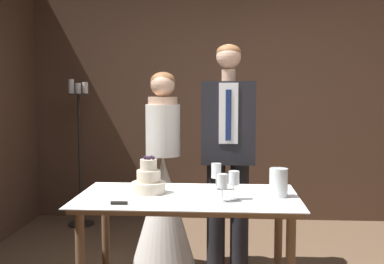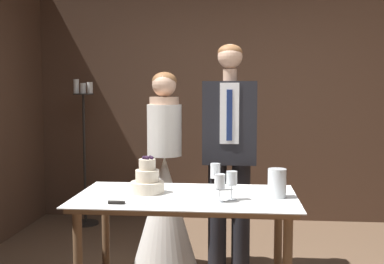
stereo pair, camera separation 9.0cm
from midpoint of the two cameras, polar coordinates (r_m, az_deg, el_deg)
The scene contains 11 objects.
wall_back at distance 5.45m, azimuth 4.97°, elevation 4.16°, with size 4.56×0.12×2.77m, color #513828.
cake_table at distance 3.12m, azimuth 0.12°, elevation -9.22°, with size 1.41×0.79×0.79m.
tiered_cake at distance 3.17m, azimuth -4.50°, elevation -5.76°, with size 0.22×0.22×0.24m.
cake_knife at distance 2.88m, azimuth -6.62°, elevation -8.37°, with size 0.41×0.03×0.02m.
wine_glass_near at distance 2.97m, azimuth 5.61°, elevation -5.66°, with size 0.07×0.07×0.18m.
wine_glass_middle at distance 2.91m, azimuth 4.21°, elevation -6.01°, with size 0.07×0.07×0.17m.
wine_glass_far at distance 3.25m, azimuth 3.57°, elevation -4.70°, with size 0.07×0.07×0.18m.
hurricane_candle at distance 3.08m, azimuth 10.87°, elevation -6.04°, with size 0.12×0.12×0.18m.
bride at distance 3.99m, azimuth -2.60°, elevation -7.71°, with size 0.54×0.54×1.61m.
groom at distance 3.88m, azimuth 5.12°, elevation -1.70°, with size 0.42×0.25×1.83m.
candle_stand at distance 5.32m, azimuth -12.19°, elevation -2.31°, with size 0.28×0.28×1.58m.
Camera 2 is at (0.07, -3.05, 1.47)m, focal length 45.00 mm.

